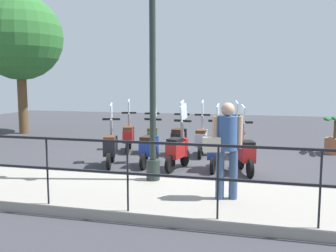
{
  "coord_description": "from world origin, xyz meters",
  "views": [
    {
      "loc": [
        -9.28,
        -1.91,
        2.09
      ],
      "look_at": [
        0.2,
        0.5,
        0.9
      ],
      "focal_mm": 40.0,
      "sensor_mm": 36.0,
      "label": 1
    }
  ],
  "objects_px": {
    "scooter_far_3": "(152,136)",
    "scooter_far_0": "(238,140)",
    "lamp_post_near": "(153,72)",
    "potted_palm": "(335,138)",
    "tree_large": "(20,38)",
    "scooter_far_2": "(179,138)",
    "scooter_far_4": "(128,135)",
    "scooter_near_4": "(110,147)",
    "scooter_near_3": "(149,147)",
    "scooter_near_0": "(246,152)",
    "scooter_near_2": "(178,149)",
    "scooter_far_1": "(201,139)",
    "pedestrian_with_bag": "(226,143)",
    "scooter_near_1": "(216,150)"
  },
  "relations": [
    {
      "from": "tree_large",
      "to": "scooter_near_1",
      "type": "distance_m",
      "value": 9.79
    },
    {
      "from": "lamp_post_near",
      "to": "potted_palm",
      "type": "height_order",
      "value": "lamp_post_near"
    },
    {
      "from": "lamp_post_near",
      "to": "scooter_far_4",
      "type": "relative_size",
      "value": 3.06
    },
    {
      "from": "scooter_near_0",
      "to": "lamp_post_near",
      "type": "bearing_deg",
      "value": 116.13
    },
    {
      "from": "lamp_post_near",
      "to": "scooter_far_2",
      "type": "xyz_separation_m",
      "value": [
        3.3,
        0.21,
        -1.77
      ]
    },
    {
      "from": "scooter_near_4",
      "to": "scooter_far_2",
      "type": "relative_size",
      "value": 1.0
    },
    {
      "from": "scooter_near_0",
      "to": "scooter_near_3",
      "type": "height_order",
      "value": "same"
    },
    {
      "from": "scooter_near_1",
      "to": "scooter_far_3",
      "type": "height_order",
      "value": "same"
    },
    {
      "from": "scooter_near_0",
      "to": "scooter_near_4",
      "type": "distance_m",
      "value": 3.25
    },
    {
      "from": "scooter_far_2",
      "to": "scooter_near_4",
      "type": "bearing_deg",
      "value": 146.38
    },
    {
      "from": "scooter_near_2",
      "to": "scooter_near_4",
      "type": "relative_size",
      "value": 1.0
    },
    {
      "from": "scooter_near_2",
      "to": "scooter_far_0",
      "type": "bearing_deg",
      "value": -24.44
    },
    {
      "from": "pedestrian_with_bag",
      "to": "tree_large",
      "type": "relative_size",
      "value": 0.29
    },
    {
      "from": "pedestrian_with_bag",
      "to": "scooter_far_0",
      "type": "relative_size",
      "value": 1.03
    },
    {
      "from": "scooter_near_2",
      "to": "scooter_far_4",
      "type": "xyz_separation_m",
      "value": [
        1.81,
        1.9,
        0.0
      ]
    },
    {
      "from": "scooter_near_1",
      "to": "scooter_far_0",
      "type": "bearing_deg",
      "value": -14.04
    },
    {
      "from": "pedestrian_with_bag",
      "to": "scooter_near_1",
      "type": "relative_size",
      "value": 1.03
    },
    {
      "from": "potted_palm",
      "to": "lamp_post_near",
      "type": "bearing_deg",
      "value": 138.13
    },
    {
      "from": "scooter_far_2",
      "to": "scooter_near_1",
      "type": "bearing_deg",
      "value": -138.52
    },
    {
      "from": "scooter_far_2",
      "to": "scooter_far_0",
      "type": "bearing_deg",
      "value": -86.85
    },
    {
      "from": "scooter_far_3",
      "to": "scooter_far_0",
      "type": "bearing_deg",
      "value": -108.1
    },
    {
      "from": "potted_palm",
      "to": "scooter_far_0",
      "type": "bearing_deg",
      "value": 115.38
    },
    {
      "from": "scooter_near_0",
      "to": "tree_large",
      "type": "bearing_deg",
      "value": 46.4
    },
    {
      "from": "pedestrian_with_bag",
      "to": "scooter_far_2",
      "type": "bearing_deg",
      "value": 6.94
    },
    {
      "from": "pedestrian_with_bag",
      "to": "scooter_far_2",
      "type": "relative_size",
      "value": 1.03
    },
    {
      "from": "scooter_far_2",
      "to": "scooter_far_3",
      "type": "relative_size",
      "value": 1.0
    },
    {
      "from": "scooter_near_2",
      "to": "scooter_far_2",
      "type": "xyz_separation_m",
      "value": [
        1.71,
        0.34,
        0.0
      ]
    },
    {
      "from": "scooter_near_3",
      "to": "scooter_far_4",
      "type": "xyz_separation_m",
      "value": [
        1.65,
        1.15,
        0.0
      ]
    },
    {
      "from": "scooter_far_0",
      "to": "scooter_far_4",
      "type": "bearing_deg",
      "value": 74.82
    },
    {
      "from": "scooter_near_4",
      "to": "scooter_far_1",
      "type": "distance_m",
      "value": 2.64
    },
    {
      "from": "scooter_near_0",
      "to": "scooter_far_1",
      "type": "bearing_deg",
      "value": 20.21
    },
    {
      "from": "scooter_far_0",
      "to": "scooter_far_3",
      "type": "height_order",
      "value": "same"
    },
    {
      "from": "tree_large",
      "to": "scooter_far_2",
      "type": "xyz_separation_m",
      "value": [
        -2.73,
        -6.96,
        -3.26
      ]
    },
    {
      "from": "lamp_post_near",
      "to": "scooter_far_0",
      "type": "distance_m",
      "value": 4.01
    },
    {
      "from": "tree_large",
      "to": "scooter_far_4",
      "type": "bearing_deg",
      "value": -116.02
    },
    {
      "from": "tree_large",
      "to": "scooter_near_0",
      "type": "relative_size",
      "value": 3.51
    },
    {
      "from": "tree_large",
      "to": "scooter_far_4",
      "type": "relative_size",
      "value": 3.51
    },
    {
      "from": "scooter_far_1",
      "to": "scooter_near_0",
      "type": "bearing_deg",
      "value": -146.55
    },
    {
      "from": "scooter_near_1",
      "to": "scooter_far_2",
      "type": "distance_m",
      "value": 1.97
    },
    {
      "from": "scooter_far_0",
      "to": "scooter_far_4",
      "type": "xyz_separation_m",
      "value": [
        0.1,
        3.19,
        0.0
      ]
    },
    {
      "from": "scooter_far_2",
      "to": "scooter_far_4",
      "type": "height_order",
      "value": "same"
    },
    {
      "from": "tree_large",
      "to": "scooter_far_0",
      "type": "relative_size",
      "value": 3.51
    },
    {
      "from": "scooter_far_0",
      "to": "tree_large",
      "type": "bearing_deg",
      "value": 58.99
    },
    {
      "from": "scooter_near_3",
      "to": "scooter_near_4",
      "type": "relative_size",
      "value": 1.0
    },
    {
      "from": "lamp_post_near",
      "to": "scooter_far_1",
      "type": "xyz_separation_m",
      "value": [
        3.29,
        -0.42,
        -1.77
      ]
    },
    {
      "from": "scooter_near_2",
      "to": "potted_palm",
      "type": "bearing_deg",
      "value": -40.45
    },
    {
      "from": "potted_palm",
      "to": "scooter_near_3",
      "type": "bearing_deg",
      "value": 120.88
    },
    {
      "from": "lamp_post_near",
      "to": "tree_large",
      "type": "height_order",
      "value": "tree_large"
    },
    {
      "from": "pedestrian_with_bag",
      "to": "potted_palm",
      "type": "height_order",
      "value": "pedestrian_with_bag"
    },
    {
      "from": "scooter_near_4",
      "to": "scooter_near_0",
      "type": "bearing_deg",
      "value": -105.21
    }
  ]
}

